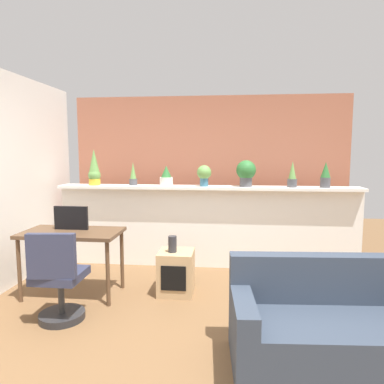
{
  "coord_description": "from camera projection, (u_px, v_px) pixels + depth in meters",
  "views": [
    {
      "loc": [
        0.31,
        -2.94,
        1.65
      ],
      "look_at": [
        -0.12,
        1.19,
        1.17
      ],
      "focal_mm": 32.85,
      "sensor_mm": 36.0,
      "label": 1
    }
  ],
  "objects": [
    {
      "name": "potted_plant_3",
      "position": [
        204.0,
        174.0,
        4.88
      ],
      "size": [
        0.2,
        0.2,
        0.29
      ],
      "color": "#386B84",
      "rests_on": "plant_shelf"
    },
    {
      "name": "potted_plant_4",
      "position": [
        246.0,
        172.0,
        4.85
      ],
      "size": [
        0.27,
        0.27,
        0.37
      ],
      "color": "#4C4C51",
      "rests_on": "plant_shelf"
    },
    {
      "name": "potted_plant_2",
      "position": [
        166.0,
        177.0,
        4.98
      ],
      "size": [
        0.19,
        0.19,
        0.28
      ],
      "color": "silver",
      "rests_on": "plant_shelf"
    },
    {
      "name": "potted_plant_0",
      "position": [
        94.0,
        169.0,
        5.05
      ],
      "size": [
        0.18,
        0.18,
        0.52
      ],
      "color": "gold",
      "rests_on": "plant_shelf"
    },
    {
      "name": "desk",
      "position": [
        72.0,
        238.0,
        4.0
      ],
      "size": [
        1.1,
        0.6,
        0.75
      ],
      "color": "brown",
      "rests_on": "ground"
    },
    {
      "name": "brick_wall_behind",
      "position": [
        209.0,
        177.0,
        5.55
      ],
      "size": [
        4.24,
        0.1,
        2.5
      ],
      "primitive_type": "cube",
      "color": "#AD664C",
      "rests_on": "ground"
    },
    {
      "name": "divider_wall",
      "position": [
        207.0,
        228.0,
        5.04
      ],
      "size": [
        4.24,
        0.16,
        1.12
      ],
      "primitive_type": "cube",
      "color": "white",
      "rests_on": "ground"
    },
    {
      "name": "tv_monitor",
      "position": [
        71.0,
        218.0,
        4.05
      ],
      "size": [
        0.4,
        0.04,
        0.27
      ],
      "primitive_type": "cube",
      "color": "black",
      "rests_on": "desk"
    },
    {
      "name": "ground_plane",
      "position": [
        192.0,
        338.0,
        3.13
      ],
      "size": [
        12.0,
        12.0,
        0.0
      ],
      "primitive_type": "plane",
      "color": "brown"
    },
    {
      "name": "couch",
      "position": [
        333.0,
        329.0,
        2.71
      ],
      "size": [
        1.61,
        0.86,
        0.8
      ],
      "color": "#333D4C",
      "rests_on": "ground"
    },
    {
      "name": "potted_plant_5",
      "position": [
        292.0,
        176.0,
        4.76
      ],
      "size": [
        0.13,
        0.13,
        0.36
      ],
      "color": "#4C4C51",
      "rests_on": "plant_shelf"
    },
    {
      "name": "office_chair",
      "position": [
        58.0,
        283.0,
        3.37
      ],
      "size": [
        0.46,
        0.47,
        0.91
      ],
      "color": "#262628",
      "rests_on": "ground"
    },
    {
      "name": "side_cube_shelf",
      "position": [
        176.0,
        272.0,
        4.08
      ],
      "size": [
        0.4,
        0.41,
        0.5
      ],
      "color": "tan",
      "rests_on": "ground"
    },
    {
      "name": "potted_plant_6",
      "position": [
        326.0,
        175.0,
        4.71
      ],
      "size": [
        0.13,
        0.13,
        0.35
      ],
      "color": "#4C4C51",
      "rests_on": "plant_shelf"
    },
    {
      "name": "plant_shelf",
      "position": [
        207.0,
        188.0,
        4.93
      ],
      "size": [
        4.24,
        0.33,
        0.04
      ],
      "primitive_type": "cube",
      "color": "white",
      "rests_on": "divider_wall"
    },
    {
      "name": "vase_on_shelf",
      "position": [
        172.0,
        244.0,
        4.02
      ],
      "size": [
        0.1,
        0.1,
        0.19
      ],
      "primitive_type": "cylinder",
      "color": "#2D2D33",
      "rests_on": "side_cube_shelf"
    },
    {
      "name": "potted_plant_1",
      "position": [
        133.0,
        175.0,
        5.05
      ],
      "size": [
        0.11,
        0.11,
        0.33
      ],
      "color": "#4C4C51",
      "rests_on": "plant_shelf"
    }
  ]
}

